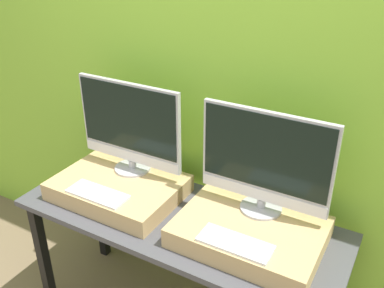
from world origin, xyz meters
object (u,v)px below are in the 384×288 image
(keyboard_left, at_px, (98,194))
(monitor_right, at_px, (265,161))
(keyboard_right, at_px, (235,243))
(monitor_left, at_px, (130,126))

(keyboard_left, bearing_deg, monitor_right, 21.16)
(keyboard_left, xyz_separation_m, monitor_right, (0.73, 0.28, 0.25))
(keyboard_left, height_order, keyboard_right, same)
(monitor_left, bearing_deg, keyboard_left, -90.00)
(monitor_right, xyz_separation_m, keyboard_right, (-0.00, -0.28, -0.25))
(monitor_left, xyz_separation_m, keyboard_right, (0.73, -0.28, -0.25))
(monitor_left, distance_m, keyboard_left, 0.38)
(monitor_left, bearing_deg, keyboard_right, -21.16)
(keyboard_right, bearing_deg, monitor_left, 158.84)
(monitor_left, relative_size, monitor_right, 1.00)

